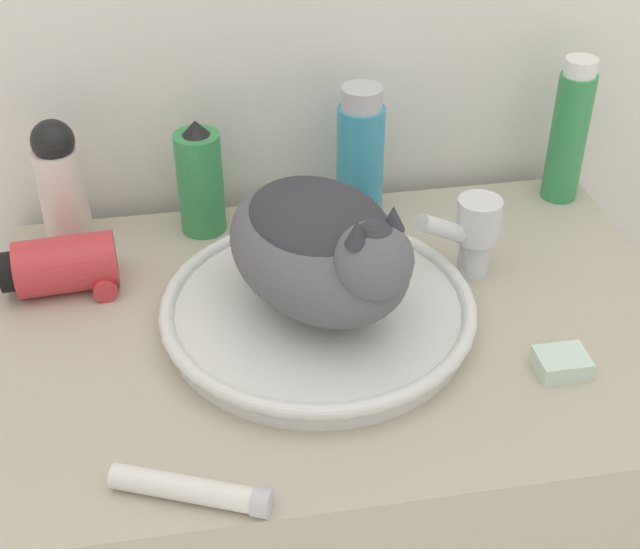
{
  "coord_description": "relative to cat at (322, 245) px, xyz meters",
  "views": [
    {
      "loc": [
        -0.19,
        -0.59,
        1.57
      ],
      "look_at": [
        -0.03,
        0.29,
        0.92
      ],
      "focal_mm": 50.0,
      "sensor_mm": 36.0,
      "label": 1
    }
  ],
  "objects": [
    {
      "name": "cat",
      "position": [
        0.0,
        0.0,
        0.0
      ],
      "size": [
        0.29,
        0.37,
        0.18
      ],
      "rotation": [
        0.0,
        0.0,
        5.17
      ],
      "color": "#56565B",
      "rests_on": "sink_basin"
    },
    {
      "name": "shampoo_bottle_tall",
      "position": [
        0.43,
        0.26,
        -0.02
      ],
      "size": [
        0.06,
        0.06,
        0.23
      ],
      "color": "#338C4C",
      "rests_on": "vanity_counter"
    },
    {
      "name": "lotion_bottle_white",
      "position": [
        -0.33,
        0.26,
        -0.03
      ],
      "size": [
        0.07,
        0.07,
        0.2
      ],
      "color": "silver",
      "rests_on": "vanity_counter"
    },
    {
      "name": "soap_bar",
      "position": [
        0.27,
        -0.13,
        -0.12
      ],
      "size": [
        0.06,
        0.05,
        0.02
      ],
      "color": "silver",
      "rests_on": "vanity_counter"
    },
    {
      "name": "sink_basin",
      "position": [
        -0.0,
        0.01,
        -0.11
      ],
      "size": [
        0.41,
        0.41,
        0.04
      ],
      "color": "silver",
      "rests_on": "vanity_counter"
    },
    {
      "name": "vanity_counter",
      "position": [
        0.03,
        0.01,
        -0.54
      ],
      "size": [
        0.91,
        0.62,
        0.83
      ],
      "color": "#B2A893",
      "rests_on": "ground_plane"
    },
    {
      "name": "cream_tube",
      "position": [
        -0.18,
        -0.26,
        -0.11
      ],
      "size": [
        0.17,
        0.09,
        0.03
      ],
      "rotation": [
        0.0,
        0.0,
        -0.39
      ],
      "color": "silver",
      "rests_on": "vanity_counter"
    },
    {
      "name": "hair_dryer",
      "position": [
        -0.33,
        0.14,
        -0.09
      ],
      "size": [
        0.16,
        0.1,
        0.08
      ],
      "rotation": [
        0.0,
        0.0,
        3.21
      ],
      "color": "#C63338",
      "rests_on": "vanity_counter"
    },
    {
      "name": "mouthwash_bottle",
      "position": [
        0.1,
        0.26,
        -0.03
      ],
      "size": [
        0.07,
        0.07,
        0.21
      ],
      "color": "teal",
      "rests_on": "vanity_counter"
    },
    {
      "name": "spray_bottle_trigger",
      "position": [
        -0.14,
        0.26,
        -0.05
      ],
      "size": [
        0.07,
        0.07,
        0.18
      ],
      "color": "#338C4C",
      "rests_on": "vanity_counter"
    },
    {
      "name": "faucet",
      "position": [
        0.22,
        0.08,
        -0.06
      ],
      "size": [
        0.13,
        0.07,
        0.12
      ],
      "rotation": [
        0.0,
        0.0,
        -2.82
      ],
      "color": "silver",
      "rests_on": "vanity_counter"
    }
  ]
}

